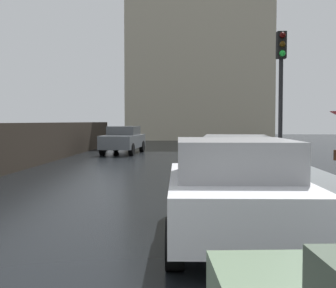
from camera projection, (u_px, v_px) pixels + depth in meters
car_silver_mid_road at (236, 161)px, 11.73m from camera, size 2.10×4.22×1.40m
car_grey_far_ahead at (123, 139)px, 24.93m from camera, size 2.03×4.50×1.49m
car_white_behind_camera at (233, 189)px, 6.66m from camera, size 2.00×4.04×1.50m
traffic_light at (281, 77)px, 12.86m from camera, size 0.26×0.39×4.14m
distant_tower at (200, 36)px, 46.50m from camera, size 13.97×11.98×26.77m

